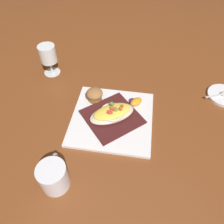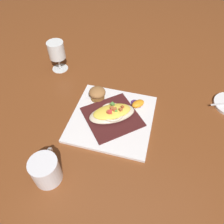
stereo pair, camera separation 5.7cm
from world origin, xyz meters
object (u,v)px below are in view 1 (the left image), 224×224
coffee_mug (54,177)px  muffin (95,95)px  gratin_dish (112,113)px  stemmed_glass (48,56)px  orange_garnish (136,102)px  square_plate (112,118)px  creamer_saucer (224,95)px  spoon (223,94)px

coffee_mug → muffin: bearing=-90.2°
gratin_dish → stemmed_glass: (0.34, -0.19, 0.05)m
gratin_dish → coffee_mug: coffee_mug is taller
gratin_dish → stemmed_glass: 0.40m
orange_garnish → stemmed_glass: 0.43m
square_plate → orange_garnish: orange_garnish is taller
stemmed_glass → creamer_saucer: 0.76m
muffin → stemmed_glass: stemmed_glass is taller
square_plate → muffin: 0.12m
orange_garnish → creamer_saucer: 0.37m
stemmed_glass → coffee_mug: bearing=117.5°
square_plate → orange_garnish: 0.12m
orange_garnish → spoon: (-0.33, -0.15, -0.01)m
square_plate → orange_garnish: size_ratio=4.44×
square_plate → stemmed_glass: stemmed_glass is taller
square_plate → creamer_saucer: (-0.41, -0.24, -0.00)m
square_plate → gratin_dish: size_ratio=1.60×
spoon → orange_garnish: bearing=23.8°
coffee_mug → spoon: coffee_mug is taller
orange_garnish → stemmed_glass: bearing=-13.7°
gratin_dish → spoon: size_ratio=1.89×
gratin_dish → stemmed_glass: stemmed_glass is taller
coffee_mug → stemmed_glass: size_ratio=0.83×
muffin → orange_garnish: bearing=-172.4°
stemmed_glass → square_plate: bearing=150.5°
square_plate → spoon: bearing=-149.3°
coffee_mug → orange_garnish: bearing=-113.3°
orange_garnish → stemmed_glass: size_ratio=0.49×
square_plate → gratin_dish: 0.03m
square_plate → creamer_saucer: 0.48m
stemmed_glass → spoon: size_ratio=1.39×
orange_garnish → creamer_saucer: (-0.34, -0.15, -0.02)m
stemmed_glass → creamer_saucer: (-0.75, -0.05, -0.09)m
muffin → spoon: muffin is taller
coffee_mug → stemmed_glass: bearing=-62.5°
spoon → creamer_saucer: bearing=-149.4°
square_plate → spoon: spoon is taller
spoon → muffin: bearing=18.8°
gratin_dish → muffin: (0.09, -0.07, 0.00)m
stemmed_glass → spoon: (-0.75, -0.05, -0.08)m
creamer_saucer → orange_garnish: bearing=23.9°
square_plate → creamer_saucer: bearing=-149.3°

